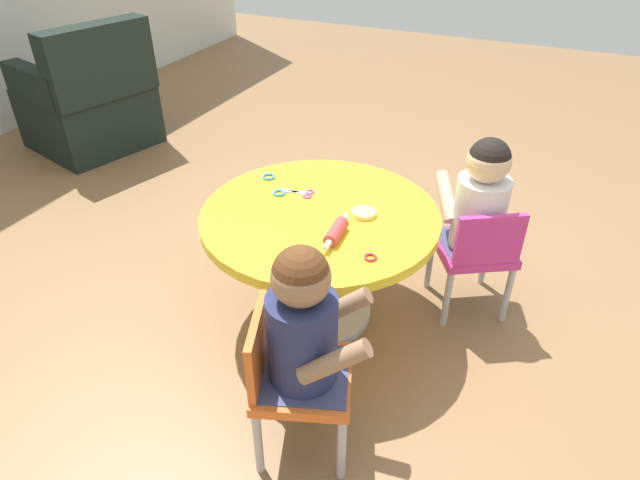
{
  "coord_description": "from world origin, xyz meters",
  "views": [
    {
      "loc": [
        -1.66,
        -0.77,
        1.62
      ],
      "look_at": [
        0.0,
        0.0,
        0.38
      ],
      "focal_mm": 30.94,
      "sensor_mm": 36.0,
      "label": 1
    }
  ],
  "objects_px": {
    "seated_child_left": "(304,322)",
    "craft_scissors": "(302,193)",
    "child_chair_left": "(292,376)",
    "craft_table": "(320,237)",
    "child_chair_right": "(476,251)",
    "armchair_dark": "(90,103)",
    "seated_child_right": "(481,199)",
    "rolling_pin": "(336,232)"
  },
  "relations": [
    {
      "from": "child_chair_right",
      "to": "armchair_dark",
      "type": "distance_m",
      "value": 2.79
    },
    {
      "from": "child_chair_left",
      "to": "seated_child_right",
      "type": "distance_m",
      "value": 1.05
    },
    {
      "from": "craft_table",
      "to": "armchair_dark",
      "type": "height_order",
      "value": "armchair_dark"
    },
    {
      "from": "child_chair_left",
      "to": "craft_scissors",
      "type": "distance_m",
      "value": 0.82
    },
    {
      "from": "child_chair_right",
      "to": "craft_scissors",
      "type": "xyz_separation_m",
      "value": [
        -0.2,
        0.7,
        0.21
      ]
    },
    {
      "from": "rolling_pin",
      "to": "craft_scissors",
      "type": "relative_size",
      "value": 1.66
    },
    {
      "from": "seated_child_right",
      "to": "armchair_dark",
      "type": "height_order",
      "value": "armchair_dark"
    },
    {
      "from": "seated_child_left",
      "to": "seated_child_right",
      "type": "xyz_separation_m",
      "value": [
        0.94,
        -0.32,
        0.0
      ]
    },
    {
      "from": "rolling_pin",
      "to": "child_chair_right",
      "type": "bearing_deg",
      "value": -45.42
    },
    {
      "from": "seated_child_left",
      "to": "seated_child_right",
      "type": "height_order",
      "value": "same"
    },
    {
      "from": "seated_child_left",
      "to": "craft_table",
      "type": "bearing_deg",
      "value": 20.82
    },
    {
      "from": "child_chair_left",
      "to": "craft_scissors",
      "type": "bearing_deg",
      "value": 23.96
    },
    {
      "from": "craft_table",
      "to": "child_chair_right",
      "type": "distance_m",
      "value": 0.65
    },
    {
      "from": "seated_child_right",
      "to": "armchair_dark",
      "type": "relative_size",
      "value": 0.58
    },
    {
      "from": "craft_table",
      "to": "child_chair_left",
      "type": "xyz_separation_m",
      "value": [
        -0.62,
        -0.19,
        -0.09
      ]
    },
    {
      "from": "craft_table",
      "to": "child_chair_right",
      "type": "bearing_deg",
      "value": -61.77
    },
    {
      "from": "child_chair_left",
      "to": "seated_child_left",
      "type": "distance_m",
      "value": 0.23
    },
    {
      "from": "craft_table",
      "to": "armchair_dark",
      "type": "distance_m",
      "value": 2.35
    },
    {
      "from": "armchair_dark",
      "to": "rolling_pin",
      "type": "distance_m",
      "value": 2.53
    },
    {
      "from": "child_chair_left",
      "to": "seated_child_left",
      "type": "bearing_deg",
      "value": -69.64
    },
    {
      "from": "seated_child_left",
      "to": "armchair_dark",
      "type": "distance_m",
      "value": 2.85
    },
    {
      "from": "craft_table",
      "to": "child_chair_left",
      "type": "distance_m",
      "value": 0.65
    },
    {
      "from": "seated_child_left",
      "to": "seated_child_right",
      "type": "relative_size",
      "value": 1.0
    },
    {
      "from": "craft_table",
      "to": "craft_scissors",
      "type": "distance_m",
      "value": 0.2
    },
    {
      "from": "child_chair_left",
      "to": "child_chair_right",
      "type": "bearing_deg",
      "value": -22.24
    },
    {
      "from": "armchair_dark",
      "to": "child_chair_left",
      "type": "bearing_deg",
      "value": -123.69
    },
    {
      "from": "child_chair_left",
      "to": "rolling_pin",
      "type": "distance_m",
      "value": 0.54
    },
    {
      "from": "seated_child_left",
      "to": "child_chair_right",
      "type": "xyz_separation_m",
      "value": [
        0.91,
        -0.34,
        -0.23
      ]
    },
    {
      "from": "craft_table",
      "to": "rolling_pin",
      "type": "distance_m",
      "value": 0.23
    },
    {
      "from": "craft_scissors",
      "to": "seated_child_left",
      "type": "bearing_deg",
      "value": -153.16
    },
    {
      "from": "seated_child_right",
      "to": "rolling_pin",
      "type": "xyz_separation_m",
      "value": [
        -0.47,
        0.42,
        0.01
      ]
    },
    {
      "from": "armchair_dark",
      "to": "child_chair_right",
      "type": "bearing_deg",
      "value": -103.2
    },
    {
      "from": "child_chair_right",
      "to": "craft_scissors",
      "type": "bearing_deg",
      "value": 106.09
    },
    {
      "from": "seated_child_left",
      "to": "craft_scissors",
      "type": "height_order",
      "value": "seated_child_left"
    },
    {
      "from": "seated_child_right",
      "to": "craft_table",
      "type": "bearing_deg",
      "value": 121.77
    },
    {
      "from": "seated_child_left",
      "to": "craft_scissors",
      "type": "relative_size",
      "value": 3.67
    },
    {
      "from": "seated_child_left",
      "to": "child_chair_right",
      "type": "relative_size",
      "value": 0.95
    },
    {
      "from": "craft_table",
      "to": "craft_scissors",
      "type": "bearing_deg",
      "value": 50.94
    },
    {
      "from": "seated_child_left",
      "to": "armchair_dark",
      "type": "height_order",
      "value": "armchair_dark"
    },
    {
      "from": "child_chair_right",
      "to": "rolling_pin",
      "type": "bearing_deg",
      "value": 134.58
    },
    {
      "from": "child_chair_right",
      "to": "seated_child_right",
      "type": "bearing_deg",
      "value": 31.31
    },
    {
      "from": "child_chair_left",
      "to": "seated_child_left",
      "type": "xyz_separation_m",
      "value": [
        0.01,
        -0.04,
        0.23
      ]
    }
  ]
}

